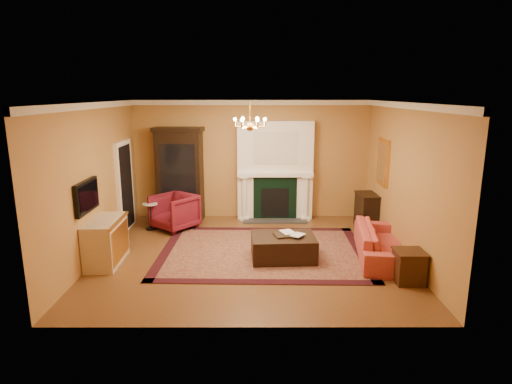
{
  "coord_description": "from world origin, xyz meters",
  "views": [
    {
      "loc": [
        0.1,
        -8.1,
        3.17
      ],
      "look_at": [
        0.11,
        0.3,
        1.22
      ],
      "focal_mm": 30.0,
      "sensor_mm": 36.0,
      "label": 1
    }
  ],
  "objects_px": {
    "wingback_armchair": "(174,210)",
    "end_table": "(409,267)",
    "coral_sofa": "(381,237)",
    "commode": "(106,241)",
    "console_table": "(367,211)",
    "pedestal_table": "(150,214)",
    "leather_ottoman": "(283,247)",
    "china_cabinet": "(180,176)"
  },
  "relations": [
    {
      "from": "wingback_armchair",
      "to": "commode",
      "type": "height_order",
      "value": "wingback_armchair"
    },
    {
      "from": "end_table",
      "to": "console_table",
      "type": "xyz_separation_m",
      "value": [
        0.06,
        3.09,
        0.13
      ]
    },
    {
      "from": "end_table",
      "to": "china_cabinet",
      "type": "bearing_deg",
      "value": 140.09
    },
    {
      "from": "pedestal_table",
      "to": "commode",
      "type": "bearing_deg",
      "value": -99.58
    },
    {
      "from": "coral_sofa",
      "to": "leather_ottoman",
      "type": "xyz_separation_m",
      "value": [
        -1.91,
        -0.06,
        -0.18
      ]
    },
    {
      "from": "wingback_armchair",
      "to": "end_table",
      "type": "height_order",
      "value": "wingback_armchair"
    },
    {
      "from": "wingback_armchair",
      "to": "coral_sofa",
      "type": "height_order",
      "value": "wingback_armchair"
    },
    {
      "from": "china_cabinet",
      "to": "console_table",
      "type": "relative_size",
      "value": 2.81
    },
    {
      "from": "china_cabinet",
      "to": "commode",
      "type": "xyz_separation_m",
      "value": [
        -0.93,
        -2.92,
        -0.7
      ]
    },
    {
      "from": "pedestal_table",
      "to": "leather_ottoman",
      "type": "relative_size",
      "value": 0.53
    },
    {
      "from": "leather_ottoman",
      "to": "commode",
      "type": "bearing_deg",
      "value": -179.72
    },
    {
      "from": "coral_sofa",
      "to": "end_table",
      "type": "relative_size",
      "value": 3.99
    },
    {
      "from": "coral_sofa",
      "to": "end_table",
      "type": "distance_m",
      "value": 1.14
    },
    {
      "from": "china_cabinet",
      "to": "wingback_armchair",
      "type": "bearing_deg",
      "value": -86.81
    },
    {
      "from": "wingback_armchair",
      "to": "coral_sofa",
      "type": "relative_size",
      "value": 0.43
    },
    {
      "from": "china_cabinet",
      "to": "coral_sofa",
      "type": "xyz_separation_m",
      "value": [
        4.36,
        -2.67,
        -0.7
      ]
    },
    {
      "from": "end_table",
      "to": "console_table",
      "type": "distance_m",
      "value": 3.09
    },
    {
      "from": "commode",
      "to": "coral_sofa",
      "type": "relative_size",
      "value": 0.54
    },
    {
      "from": "end_table",
      "to": "console_table",
      "type": "bearing_deg",
      "value": 88.89
    },
    {
      "from": "china_cabinet",
      "to": "coral_sofa",
      "type": "distance_m",
      "value": 5.16
    },
    {
      "from": "china_cabinet",
      "to": "leather_ottoman",
      "type": "relative_size",
      "value": 1.84
    },
    {
      "from": "coral_sofa",
      "to": "commode",
      "type": "bearing_deg",
      "value": 100.98
    },
    {
      "from": "china_cabinet",
      "to": "wingback_armchair",
      "type": "relative_size",
      "value": 2.44
    },
    {
      "from": "console_table",
      "to": "china_cabinet",
      "type": "bearing_deg",
      "value": 167.73
    },
    {
      "from": "end_table",
      "to": "leather_ottoman",
      "type": "xyz_separation_m",
      "value": [
        -2.07,
        1.06,
        -0.03
      ]
    },
    {
      "from": "wingback_armchair",
      "to": "coral_sofa",
      "type": "bearing_deg",
      "value": 16.47
    },
    {
      "from": "wingback_armchair",
      "to": "china_cabinet",
      "type": "bearing_deg",
      "value": 128.19
    },
    {
      "from": "wingback_armchair",
      "to": "leather_ottoman",
      "type": "height_order",
      "value": "wingback_armchair"
    },
    {
      "from": "wingback_armchair",
      "to": "coral_sofa",
      "type": "xyz_separation_m",
      "value": [
        4.38,
        -1.86,
        -0.04
      ]
    },
    {
      "from": "end_table",
      "to": "console_table",
      "type": "relative_size",
      "value": 0.67
    },
    {
      "from": "china_cabinet",
      "to": "wingback_armchair",
      "type": "height_order",
      "value": "china_cabinet"
    },
    {
      "from": "commode",
      "to": "coral_sofa",
      "type": "distance_m",
      "value": 5.29
    },
    {
      "from": "console_table",
      "to": "coral_sofa",
      "type": "bearing_deg",
      "value": -100.21
    },
    {
      "from": "china_cabinet",
      "to": "console_table",
      "type": "height_order",
      "value": "china_cabinet"
    },
    {
      "from": "china_cabinet",
      "to": "commode",
      "type": "height_order",
      "value": "china_cabinet"
    },
    {
      "from": "coral_sofa",
      "to": "console_table",
      "type": "height_order",
      "value": "coral_sofa"
    },
    {
      "from": "china_cabinet",
      "to": "leather_ottoman",
      "type": "xyz_separation_m",
      "value": [
        2.45,
        -2.73,
        -0.88
      ]
    },
    {
      "from": "china_cabinet",
      "to": "wingback_armchair",
      "type": "xyz_separation_m",
      "value": [
        -0.02,
        -0.81,
        -0.66
      ]
    },
    {
      "from": "pedestal_table",
      "to": "console_table",
      "type": "relative_size",
      "value": 0.8
    },
    {
      "from": "leather_ottoman",
      "to": "coral_sofa",
      "type": "bearing_deg",
      "value": -1.21
    },
    {
      "from": "pedestal_table",
      "to": "china_cabinet",
      "type": "bearing_deg",
      "value": 56.17
    },
    {
      "from": "china_cabinet",
      "to": "commode",
      "type": "bearing_deg",
      "value": -103.09
    }
  ]
}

